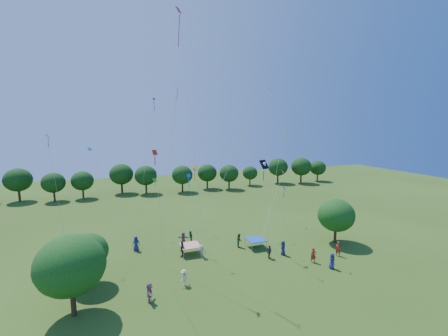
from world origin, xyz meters
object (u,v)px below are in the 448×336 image
at_px(tent_blue, 256,239).
at_px(red_high_kite, 184,60).
at_px(near_tree_north, 88,252).
at_px(near_tree_west, 71,265).
at_px(tent_red_stripe, 190,245).
at_px(pirate_kite, 264,166).
at_px(near_tree_east, 336,215).

xyz_separation_m(tent_blue, red_high_kite, (-8.98, -1.52, 20.41)).
relative_size(near_tree_north, tent_blue, 2.26).
distance_m(near_tree_west, tent_red_stripe, 14.44).
xyz_separation_m(tent_blue, pirate_kite, (0.35, -1.25, 9.37)).
bearing_deg(near_tree_north, pirate_kite, 4.06).
xyz_separation_m(near_tree_north, pirate_kite, (19.07, 1.35, 7.12)).
bearing_deg(tent_blue, tent_red_stripe, 173.57).
bearing_deg(tent_red_stripe, near_tree_west, -144.06).
height_order(pirate_kite, red_high_kite, red_high_kite).
bearing_deg(near_tree_north, tent_blue, 7.91).
bearing_deg(near_tree_west, tent_red_stripe, 35.94).
relative_size(near_tree_east, tent_blue, 2.61).
relative_size(tent_red_stripe, tent_blue, 1.00).
distance_m(tent_red_stripe, tent_blue, 8.15).
xyz_separation_m(tent_red_stripe, pirate_kite, (8.45, -2.16, 9.37)).
bearing_deg(near_tree_north, red_high_kite, 6.30).
height_order(near_tree_east, red_high_kite, red_high_kite).
bearing_deg(pirate_kite, near_tree_north, -175.94).
height_order(near_tree_north, pirate_kite, pirate_kite).
distance_m(near_tree_north, tent_red_stripe, 11.41).
distance_m(tent_red_stripe, pirate_kite, 12.80).
relative_size(near_tree_west, tent_blue, 3.00).
bearing_deg(pirate_kite, red_high_kite, -178.29).
bearing_deg(pirate_kite, tent_blue, 105.84).
height_order(near_tree_west, pirate_kite, pirate_kite).
bearing_deg(red_high_kite, pirate_kite, 1.71).
bearing_deg(red_high_kite, near_tree_east, -1.45).
bearing_deg(tent_red_stripe, pirate_kite, -14.33).
height_order(near_tree_east, tent_red_stripe, near_tree_east).
xyz_separation_m(near_tree_east, red_high_kite, (-19.35, 0.49, 17.80)).
bearing_deg(tent_blue, near_tree_north, -172.09).
relative_size(near_tree_west, near_tree_north, 1.33).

